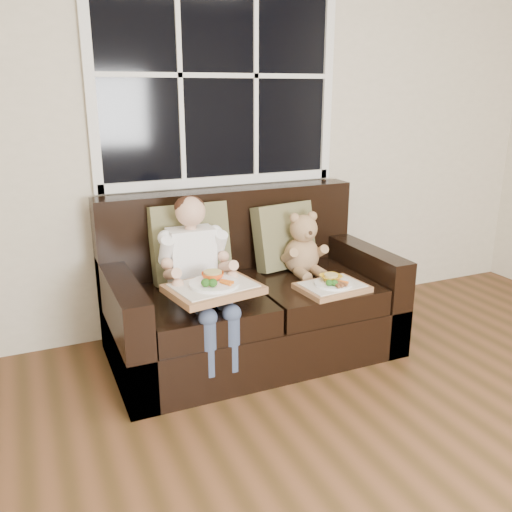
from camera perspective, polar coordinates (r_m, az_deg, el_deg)
name	(u,v)px	position (r m, az deg, el deg)	size (l,w,h in m)	color
window_back	(218,75)	(3.55, -4.00, 18.44)	(1.62, 0.04, 1.37)	black
loveseat	(248,302)	(3.37, -0.81, -4.83)	(1.70, 0.92, 0.96)	black
pillow_left	(190,243)	(3.28, -6.95, 1.38)	(0.47, 0.21, 0.48)	olive
pillow_right	(284,236)	(3.51, 3.00, 2.12)	(0.44, 0.26, 0.43)	olive
child	(197,263)	(3.03, -6.23, -0.79)	(0.38, 0.59, 0.85)	white
teddy_bear	(303,248)	(3.42, 4.96, 0.84)	(0.24, 0.30, 0.41)	tan
tray_left	(213,287)	(2.85, -4.51, -3.27)	(0.51, 0.43, 0.11)	#AB784D
tray_right	(332,286)	(3.18, 8.01, -3.11)	(0.40, 0.32, 0.09)	#AB784D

